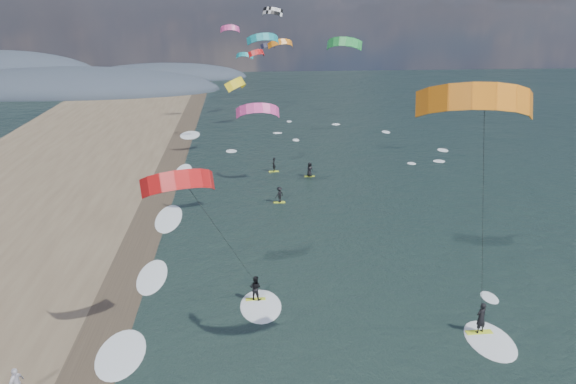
{
  "coord_description": "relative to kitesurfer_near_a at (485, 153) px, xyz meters",
  "views": [
    {
      "loc": [
        -3.8,
        -20.66,
        18.33
      ],
      "look_at": [
        -1.0,
        12.0,
        7.0
      ],
      "focal_mm": 35.0,
      "sensor_mm": 36.0,
      "label": 1
    }
  ],
  "objects": [
    {
      "name": "coastal_hills",
      "position": [
        -51.22,
        106.58,
        -12.19
      ],
      "size": [
        80.0,
        41.0,
        15.0
      ],
      "color": "#3D4756",
      "rests_on": "ground"
    },
    {
      "name": "wet_sand_strip",
      "position": [
        -18.38,
        8.72,
        -12.19
      ],
      "size": [
        3.0,
        240.0,
        0.0
      ],
      "primitive_type": "cube",
      "color": "#382D23",
      "rests_on": "ground"
    },
    {
      "name": "bg_kite_field",
      "position": [
        -6.7,
        52.68,
        0.08
      ],
      "size": [
        13.53,
        64.91,
        9.66
      ],
      "color": "green",
      "rests_on": "ground"
    },
    {
      "name": "kitesurfer_near_a",
      "position": [
        0.0,
        0.0,
        0.0
      ],
      "size": [
        8.07,
        8.75,
        15.73
      ],
      "color": "#D4EC29",
      "rests_on": "ground"
    },
    {
      "name": "far_kitesurfers",
      "position": [
        -5.45,
        32.5,
        -11.4
      ],
      "size": [
        4.96,
        10.95,
        1.62
      ],
      "color": "#D4EC29",
      "rests_on": "ground"
    },
    {
      "name": "kitesurfer_near_b",
      "position": [
        -11.87,
        5.67,
        -5.16
      ],
      "size": [
        7.04,
        8.62,
        11.41
      ],
      "color": "#D4EC29",
      "rests_on": "ground"
    },
    {
      "name": "beach_walker",
      "position": [
        -21.24,
        1.43,
        -11.32
      ],
      "size": [
        0.72,
        1.1,
        1.74
      ],
      "primitive_type": "imported",
      "rotation": [
        0.0,
        0.0,
        1.25
      ],
      "color": "silver",
      "rests_on": "ground"
    },
    {
      "name": "shoreline_surf",
      "position": [
        -17.18,
        13.47,
        -12.19
      ],
      "size": [
        2.4,
        79.4,
        0.11
      ],
      "color": "white",
      "rests_on": "ground"
    }
  ]
}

